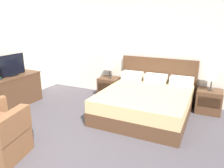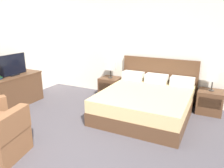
# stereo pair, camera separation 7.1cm
# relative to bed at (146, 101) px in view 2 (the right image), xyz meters

# --- Properties ---
(wall_back) EXTENTS (6.68, 0.06, 2.68)m
(wall_back) POSITION_rel_bed_xyz_m (-0.56, 1.03, 1.04)
(wall_back) COLOR silver
(wall_back) RESTS_ON ground
(bed) EXTENTS (1.87, 2.05, 1.10)m
(bed) POSITION_rel_bed_xyz_m (0.00, 0.00, 0.00)
(bed) COLOR brown
(bed) RESTS_ON ground
(nightstand_left) EXTENTS (0.53, 0.48, 0.52)m
(nightstand_left) POSITION_rel_bed_xyz_m (-1.24, 0.70, -0.04)
(nightstand_left) COLOR brown
(nightstand_left) RESTS_ON ground
(nightstand_right) EXTENTS (0.53, 0.48, 0.52)m
(nightstand_right) POSITION_rel_bed_xyz_m (1.24, 0.70, -0.04)
(nightstand_right) COLOR brown
(nightstand_right) RESTS_ON ground
(table_lamp_left) EXTENTS (0.23, 0.23, 0.45)m
(table_lamp_left) POSITION_rel_bed_xyz_m (-1.24, 0.70, 0.55)
(table_lamp_left) COLOR #332D28
(table_lamp_left) RESTS_ON nightstand_left
(table_lamp_right) EXTENTS (0.23, 0.23, 0.45)m
(table_lamp_right) POSITION_rel_bed_xyz_m (1.24, 0.70, 0.55)
(table_lamp_right) COLOR #332D28
(table_lamp_right) RESTS_ON nightstand_right
(dresser) EXTENTS (0.54, 1.29, 0.74)m
(dresser) POSITION_rel_bed_xyz_m (-3.01, -0.88, 0.09)
(dresser) COLOR brown
(dresser) RESTS_ON ground
(tv) EXTENTS (0.18, 0.75, 0.49)m
(tv) POSITION_rel_bed_xyz_m (-3.00, -0.88, 0.69)
(tv) COLOR black
(tv) RESTS_ON dresser
(armchair_companion) EXTENTS (0.82, 0.81, 0.76)m
(armchair_companion) POSITION_rel_bed_xyz_m (-1.47, -2.47, -0.01)
(armchair_companion) COLOR brown
(armchair_companion) RESTS_ON ground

